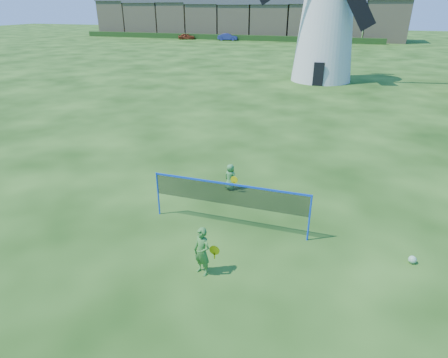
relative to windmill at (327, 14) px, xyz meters
name	(u,v)px	position (x,y,z in m)	size (l,w,h in m)	color
ground	(213,226)	(-0.97, -27.09, -5.71)	(220.00, 220.00, 0.00)	black
windmill	(327,14)	(0.00, 0.00, 0.00)	(12.02, 5.43, 16.49)	white
badminton_net	(229,195)	(-0.48, -26.92, -4.57)	(5.05, 0.05, 1.55)	blue
player_girl	(202,252)	(-0.45, -29.36, -5.02)	(0.72, 0.50, 1.39)	#3C7C31
player_boy	(230,177)	(-1.24, -24.36, -5.20)	(0.65, 0.48, 1.04)	#438C47
play_ball	(412,260)	(4.92, -27.14, -5.60)	(0.22, 0.22, 0.22)	green
terraced_houses	(240,18)	(-20.75, 44.91, -1.80)	(64.73, 8.40, 8.16)	tan
hedge	(221,37)	(-22.97, 38.91, -5.21)	(62.00, 0.80, 1.00)	#193814
car_left	(187,36)	(-29.87, 37.46, -5.14)	(1.34, 3.34, 1.14)	maroon
car_right	(228,37)	(-21.25, 37.94, -5.08)	(1.35, 3.87, 1.28)	navy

